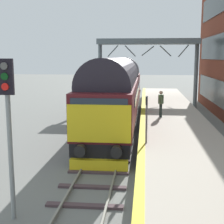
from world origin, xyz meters
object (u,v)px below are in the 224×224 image
at_px(waiting_passenger, 161,101).
at_px(diesel_locomotive, 118,90).
at_px(platform_number_sign, 146,112).
at_px(signal_post_near, 8,119).

bearing_deg(waiting_passenger, diesel_locomotive, 45.89).
xyz_separation_m(platform_number_sign, waiting_passenger, (0.91, 6.37, -0.38)).
bearing_deg(platform_number_sign, waiting_passenger, 81.83).
distance_m(diesel_locomotive, signal_post_near, 13.72).
height_order(signal_post_near, waiting_passenger, signal_post_near).
bearing_deg(platform_number_sign, signal_post_near, -125.93).
bearing_deg(waiting_passenger, signal_post_near, 146.84).
bearing_deg(diesel_locomotive, signal_post_near, -98.13).
relative_size(diesel_locomotive, signal_post_near, 4.03).
bearing_deg(signal_post_near, platform_number_sign, 54.07).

